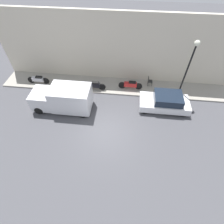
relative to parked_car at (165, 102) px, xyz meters
name	(u,v)px	position (x,y,z in m)	size (l,w,h in m)	color
ground_plane	(106,132)	(-2.88, 4.28, -0.63)	(60.00, 60.00, 0.00)	#47474C
sidewalk	(114,86)	(2.19, 4.28, -0.57)	(2.24, 19.98, 0.11)	gray
building_facade	(115,49)	(3.46, 4.28, 2.32)	(0.30, 19.98, 5.90)	beige
parked_car	(165,102)	(0.00, 0.00, 0.00)	(1.83, 3.83, 1.34)	silver
delivery_van	(63,98)	(-0.89, 7.89, 0.40)	(1.87, 4.54, 2.05)	silver
motorcycle_red	(131,85)	(1.91, 2.77, -0.09)	(0.30, 2.06, 0.77)	#B21E1E
motorcycle_black	(94,85)	(1.49, 5.94, -0.08)	(0.30, 2.09, 0.79)	black
scooter_silver	(38,79)	(1.79, 11.08, -0.12)	(0.30, 1.97, 0.73)	#B7B7BF
streetlamp	(191,61)	(1.28, -1.22, 2.93)	(0.39, 0.39, 4.91)	black
cafe_chair	(149,81)	(2.60, 1.12, -0.05)	(0.40, 0.40, 0.82)	#262626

